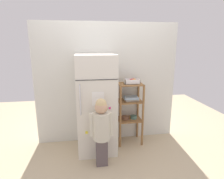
# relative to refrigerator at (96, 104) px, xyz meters

# --- Properties ---
(ground_plane) EXTENTS (6.00, 6.00, 0.00)m
(ground_plane) POSITION_rel_refrigerator_xyz_m (0.22, -0.02, -0.78)
(ground_plane) COLOR tan
(kitchen_wall_back) EXTENTS (2.45, 0.03, 2.06)m
(kitchen_wall_back) POSITION_rel_refrigerator_xyz_m (0.22, 0.34, 0.25)
(kitchen_wall_back) COLOR silver
(kitchen_wall_back) RESTS_ON ground
(refrigerator) EXTENTS (0.60, 0.65, 1.56)m
(refrigerator) POSITION_rel_refrigerator_xyz_m (0.00, 0.00, 0.00)
(refrigerator) COLOR silver
(refrigerator) RESTS_ON ground
(child_standing) EXTENTS (0.32, 0.24, 1.00)m
(child_standing) POSITION_rel_refrigerator_xyz_m (0.04, -0.46, -0.18)
(child_standing) COLOR #5B4F51
(child_standing) RESTS_ON ground
(pantry_shelf_unit) EXTENTS (0.42, 0.34, 1.06)m
(pantry_shelf_unit) POSITION_rel_refrigerator_xyz_m (0.59, 0.14, -0.12)
(pantry_shelf_unit) COLOR olive
(pantry_shelf_unit) RESTS_ON ground
(fruit_bin) EXTENTS (0.25, 0.15, 0.09)m
(fruit_bin) POSITION_rel_refrigerator_xyz_m (0.62, 0.12, 0.32)
(fruit_bin) COLOR white
(fruit_bin) RESTS_ON pantry_shelf_unit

